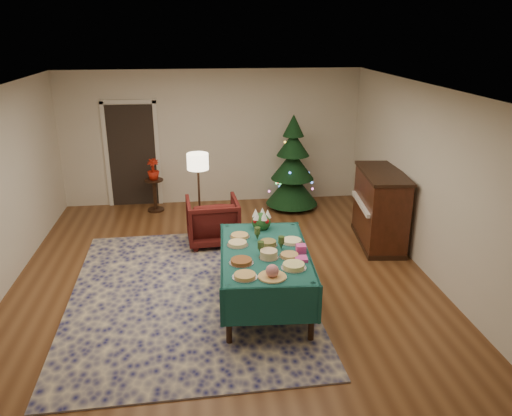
{
  "coord_description": "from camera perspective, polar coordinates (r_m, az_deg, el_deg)",
  "views": [
    {
      "loc": [
        -0.3,
        -6.49,
        3.46
      ],
      "look_at": [
        0.52,
        0.32,
        0.96
      ],
      "focal_mm": 35.0,
      "sensor_mm": 36.0,
      "label": 1
    }
  ],
  "objects": [
    {
      "name": "floor_lamp",
      "position": [
        8.41,
        -6.65,
        4.71
      ],
      "size": [
        0.36,
        0.36,
        1.49
      ],
      "color": "#A57F3F",
      "rests_on": "ground"
    },
    {
      "name": "piano",
      "position": [
        8.54,
        13.97,
        -0.08
      ],
      "size": [
        0.83,
        1.51,
        1.25
      ],
      "color": "black",
      "rests_on": "ground"
    },
    {
      "name": "potted_plant",
      "position": [
        9.94,
        -11.65,
        3.85
      ],
      "size": [
        0.23,
        0.41,
        0.23
      ],
      "primitive_type": "imported",
      "color": "#B01D0C",
      "rests_on": "side_table"
    },
    {
      "name": "armchair",
      "position": [
        8.39,
        -4.98,
        -1.22
      ],
      "size": [
        0.89,
        0.84,
        0.87
      ],
      "primitive_type": "imported",
      "rotation": [
        0.0,
        0.0,
        3.21
      ],
      "color": "#46110F",
      "rests_on": "ground"
    },
    {
      "name": "platter_5",
      "position": [
        6.25,
        3.84,
        -5.44
      ],
      "size": [
        0.26,
        0.26,
        0.04
      ],
      "color": "silver",
      "rests_on": "buffet_table"
    },
    {
      "name": "platter_7",
      "position": [
        6.53,
        1.4,
        -4.08
      ],
      "size": [
        0.24,
        0.24,
        0.07
      ],
      "color": "silver",
      "rests_on": "buffet_table"
    },
    {
      "name": "platter_0",
      "position": [
        5.75,
        -1.28,
        -7.76
      ],
      "size": [
        0.29,
        0.29,
        0.05
      ],
      "color": "silver",
      "rests_on": "buffet_table"
    },
    {
      "name": "christmas_tree",
      "position": [
        9.92,
        4.2,
        4.7
      ],
      "size": [
        1.06,
        1.06,
        1.89
      ],
      "color": "black",
      "rests_on": "ground"
    },
    {
      "name": "goblet_0",
      "position": [
        6.69,
        0.16,
        -2.9
      ],
      "size": [
        0.08,
        0.08,
        0.18
      ],
      "color": "#2D471E",
      "rests_on": "buffet_table"
    },
    {
      "name": "platter_3",
      "position": [
        6.08,
        -1.69,
        -6.13
      ],
      "size": [
        0.3,
        0.3,
        0.05
      ],
      "color": "silver",
      "rests_on": "buffet_table"
    },
    {
      "name": "centerpiece",
      "position": [
        7.05,
        0.61,
        -1.35
      ],
      "size": [
        0.27,
        0.27,
        0.31
      ],
      "color": "#1E4C1E",
      "rests_on": "buffet_table"
    },
    {
      "name": "goblet_2",
      "position": [
        6.27,
        0.55,
        -4.56
      ],
      "size": [
        0.08,
        0.08,
        0.18
      ],
      "color": "#2D471E",
      "rests_on": "buffet_table"
    },
    {
      "name": "gift_box",
      "position": [
        6.37,
        5.15,
        -4.65
      ],
      "size": [
        0.13,
        0.13,
        0.1
      ],
      "primitive_type": "cube",
      "rotation": [
        0.0,
        0.0,
        -0.06
      ],
      "color": "#DE3D94",
      "rests_on": "buffet_table"
    },
    {
      "name": "buffet_table",
      "position": [
        6.47,
        0.99,
        -6.14
      ],
      "size": [
        1.26,
        2.02,
        0.76
      ],
      "color": "black",
      "rests_on": "ground"
    },
    {
      "name": "platter_1",
      "position": [
        5.73,
        1.87,
        -7.39
      ],
      "size": [
        0.33,
        0.33,
        0.16
      ],
      "color": "silver",
      "rests_on": "buffet_table"
    },
    {
      "name": "side_table",
      "position": [
        10.07,
        -11.47,
        1.4
      ],
      "size": [
        0.36,
        0.36,
        0.65
      ],
      "color": "black",
      "rests_on": "ground"
    },
    {
      "name": "goblet_1",
      "position": [
        6.42,
        2.91,
        -3.95
      ],
      "size": [
        0.08,
        0.08,
        0.18
      ],
      "color": "#2D471E",
      "rests_on": "buffet_table"
    },
    {
      "name": "doorway",
      "position": [
        10.33,
        -13.97,
        6.18
      ],
      "size": [
        1.08,
        0.04,
        2.16
      ],
      "color": "black",
      "rests_on": "ground"
    },
    {
      "name": "room_shell",
      "position": [
        6.83,
        -3.99,
        1.97
      ],
      "size": [
        7.0,
        7.0,
        7.0
      ],
      "color": "#593319",
      "rests_on": "ground"
    },
    {
      "name": "platter_4",
      "position": [
        6.2,
        1.47,
        -5.32
      ],
      "size": [
        0.25,
        0.25,
        0.1
      ],
      "color": "silver",
      "rests_on": "buffet_table"
    },
    {
      "name": "platter_8",
      "position": [
        6.65,
        4.11,
        -3.8
      ],
      "size": [
        0.3,
        0.3,
        0.04
      ],
      "color": "silver",
      "rests_on": "buffet_table"
    },
    {
      "name": "platter_2",
      "position": [
        5.97,
        4.33,
        -6.63
      ],
      "size": [
        0.3,
        0.3,
        0.06
      ],
      "color": "silver",
      "rests_on": "buffet_table"
    },
    {
      "name": "napkin_stack",
      "position": [
        6.17,
        5.17,
        -5.82
      ],
      "size": [
        0.16,
        0.16,
        0.04
      ],
      "primitive_type": "cube",
      "rotation": [
        0.0,
        0.0,
        -0.06
      ],
      "color": "#D43B97",
      "rests_on": "buffet_table"
    },
    {
      "name": "platter_6",
      "position": [
        6.55,
        -2.12,
        -4.1
      ],
      "size": [
        0.28,
        0.28,
        0.05
      ],
      "color": "silver",
      "rests_on": "buffet_table"
    },
    {
      "name": "platter_9",
      "position": [
        6.8,
        -1.88,
        -3.2
      ],
      "size": [
        0.28,
        0.28,
        0.04
      ],
      "color": "silver",
      "rests_on": "buffet_table"
    },
    {
      "name": "rug",
      "position": [
        7.03,
        -7.6,
        -9.58
      ],
      "size": [
        3.32,
        4.29,
        0.02
      ],
      "primitive_type": "cube",
      "rotation": [
        0.0,
        0.0,
        0.03
      ],
      "color": "#13154A",
      "rests_on": "ground"
    }
  ]
}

